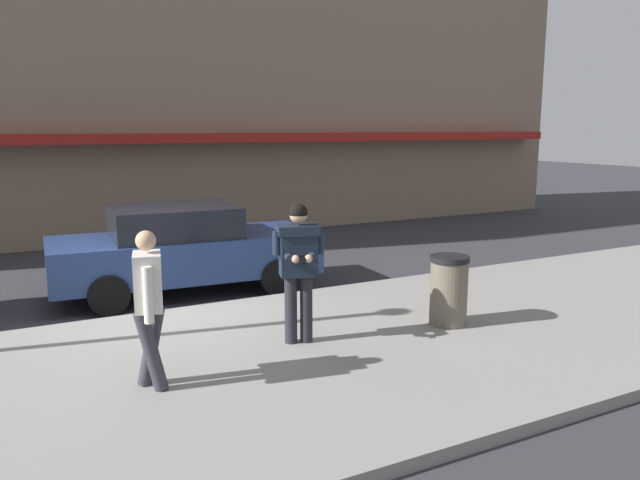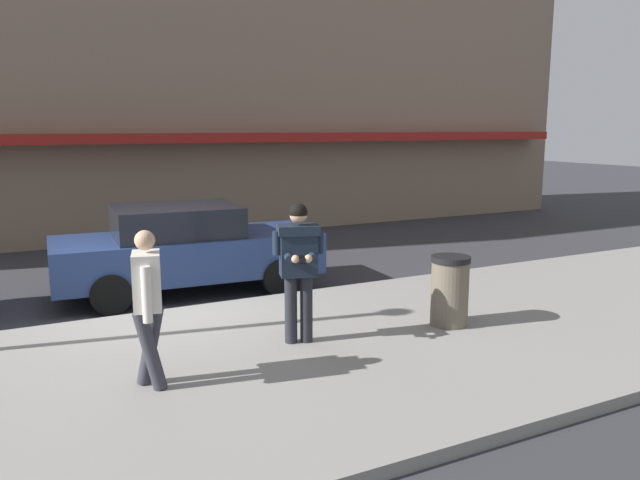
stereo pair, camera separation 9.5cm
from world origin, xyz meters
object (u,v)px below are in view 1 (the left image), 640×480
parked_sedan_mid (183,248)px  trash_bin (449,290)px  man_texting_on_phone (298,258)px  pedestrian_in_light_coat (149,300)px

parked_sedan_mid → trash_bin: 4.75m
man_texting_on_phone → parked_sedan_mid: bearing=97.4°
man_texting_on_phone → trash_bin: man_texting_on_phone is taller
man_texting_on_phone → pedestrian_in_light_coat: 2.07m
man_texting_on_phone → trash_bin: (2.18, -0.30, -0.62)m
man_texting_on_phone → trash_bin: 2.29m
trash_bin → pedestrian_in_light_coat: bearing=-176.8°
parked_sedan_mid → pedestrian_in_light_coat: size_ratio=2.71×
man_texting_on_phone → trash_bin: bearing=-7.9°
pedestrian_in_light_coat → parked_sedan_mid: bearing=69.9°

